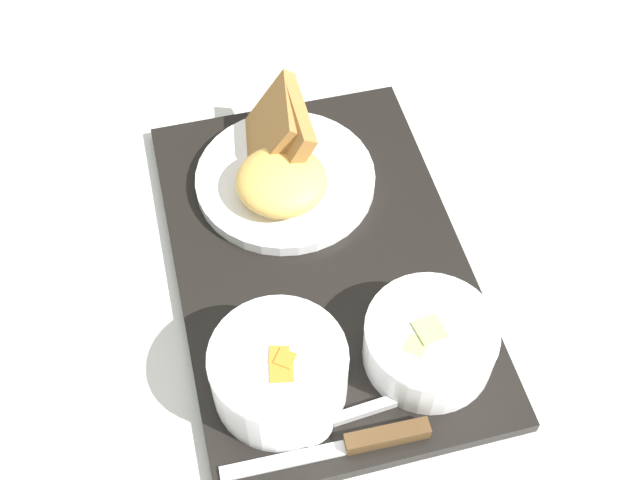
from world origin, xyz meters
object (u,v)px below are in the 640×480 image
bowl_soup (430,341)px  spoon (336,419)px  bowl_salad (279,370)px  knife (365,441)px  plate_main (284,169)px

bowl_soup → spoon: size_ratio=0.89×
bowl_salad → knife: size_ratio=0.66×
spoon → bowl_salad: bearing=-51.7°
bowl_soup → spoon: (-0.03, 0.10, -0.02)m
bowl_salad → bowl_soup: (-0.02, -0.13, -0.01)m
bowl_soup → plate_main: (0.24, 0.05, -0.00)m
knife → bowl_soup: bearing=-137.5°
bowl_soup → plate_main: 0.24m
plate_main → knife: 0.30m
knife → spoon: knife is taller
bowl_salad → bowl_soup: size_ratio=1.00×
plate_main → spoon: plate_main is taller
bowl_salad → spoon: 0.06m
bowl_salad → knife: (-0.07, -0.05, -0.03)m
plate_main → bowl_soup: bearing=-167.4°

